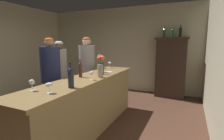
{
  "coord_description": "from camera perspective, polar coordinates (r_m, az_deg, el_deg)",
  "views": [
    {
      "loc": [
        2.24,
        -2.4,
        1.6
      ],
      "look_at": [
        1.09,
        0.14,
        1.16
      ],
      "focal_mm": 27.58,
      "sensor_mm": 36.0,
      "label": 1
    }
  ],
  "objects": [
    {
      "name": "wine_bottle_chardonnay",
      "position": [
        3.09,
        -10.47,
        0.28
      ],
      "size": [
        0.06,
        0.06,
        0.32
      ],
      "color": "#44261C",
      "rests_on": "bar_counter"
    },
    {
      "name": "patron_tall",
      "position": [
        4.31,
        -8.22,
        0.26
      ],
      "size": [
        0.39,
        0.39,
        1.74
      ],
      "rotation": [
        0.0,
        0.0,
        -1.3
      ],
      "color": "#3E6348",
      "rests_on": "ground"
    },
    {
      "name": "wall_back",
      "position": [
        6.02,
        2.53,
        6.88
      ],
      "size": [
        5.39,
        0.12,
        2.76
      ],
      "primitive_type": "cube",
      "color": "beige",
      "rests_on": "ground"
    },
    {
      "name": "wine_glass_spare",
      "position": [
        4.17,
        -0.77,
        2.25
      ],
      "size": [
        0.08,
        0.08,
        0.15
      ],
      "color": "white",
      "rests_on": "bar_counter"
    },
    {
      "name": "display_bottle_center",
      "position": [
        5.28,
        21.73,
        11.75
      ],
      "size": [
        0.08,
        0.08,
        0.34
      ],
      "color": "black",
      "rests_on": "display_cabinet"
    },
    {
      "name": "display_cabinet",
      "position": [
        5.33,
        18.91,
        1.11
      ],
      "size": [
        0.91,
        0.45,
        1.76
      ],
      "color": "#31231C",
      "rests_on": "ground"
    },
    {
      "name": "patron_by_cabinet",
      "position": [
        4.13,
        -16.83,
        -0.99
      ],
      "size": [
        0.33,
        0.33,
        1.64
      ],
      "rotation": [
        0.0,
        0.0,
        -0.14
      ],
      "color": "#AFA590",
      "rests_on": "ground"
    },
    {
      "name": "wine_glass_front",
      "position": [
        2.83,
        -6.8,
        -1.17
      ],
      "size": [
        0.07,
        0.07,
        0.15
      ],
      "color": "white",
      "rests_on": "bar_counter"
    },
    {
      "name": "patron_redhead",
      "position": [
        3.43,
        -19.54,
        -2.86
      ],
      "size": [
        0.36,
        0.36,
        1.69
      ],
      "rotation": [
        0.0,
        0.0,
        0.5
      ],
      "color": "brown",
      "rests_on": "ground"
    },
    {
      "name": "patron_near_entrance",
      "position": [
        4.69,
        -16.63,
        0.06
      ],
      "size": [
        0.36,
        0.36,
        1.65
      ],
      "rotation": [
        0.0,
        0.0,
        -0.84
      ],
      "color": "gray",
      "rests_on": "ground"
    },
    {
      "name": "wine_bottle_pinot",
      "position": [
        2.38,
        -13.49,
        -2.18
      ],
      "size": [
        0.08,
        0.08,
        0.34
      ],
      "color": "#222739",
      "rests_on": "bar_counter"
    },
    {
      "name": "display_bottle_midleft",
      "position": [
        5.29,
        19.39,
        11.61
      ],
      "size": [
        0.07,
        0.07,
        0.29
      ],
      "color": "#245134",
      "rests_on": "display_cabinet"
    },
    {
      "name": "display_bottle_left",
      "position": [
        5.32,
        16.92,
        11.75
      ],
      "size": [
        0.07,
        0.07,
        0.31
      ],
      "color": "#1E3519",
      "rests_on": "display_cabinet"
    },
    {
      "name": "cheese_plate",
      "position": [
        3.55,
        -1.19,
        -0.69
      ],
      "size": [
        0.16,
        0.16,
        0.01
      ],
      "primitive_type": "cylinder",
      "color": "white",
      "rests_on": "bar_counter"
    },
    {
      "name": "wine_glass_mid",
      "position": [
        2.21,
        -20.16,
        -4.73
      ],
      "size": [
        0.08,
        0.08,
        0.13
      ],
      "color": "white",
      "rests_on": "bar_counter"
    },
    {
      "name": "wine_bottle_merlot",
      "position": [
        3.32,
        -3.2,
        1.04
      ],
      "size": [
        0.06,
        0.06,
        0.33
      ],
      "color": "#2B4934",
      "rests_on": "bar_counter"
    },
    {
      "name": "wine_glass_rear",
      "position": [
        2.4,
        -25.04,
        -3.88
      ],
      "size": [
        0.07,
        0.07,
        0.15
      ],
      "color": "white",
      "rests_on": "bar_counter"
    },
    {
      "name": "flower_arrangement",
      "position": [
        2.99,
        -3.8,
        1.84
      ],
      "size": [
        0.15,
        0.13,
        0.4
      ],
      "color": "#A49689",
      "rests_on": "bar_counter"
    },
    {
      "name": "wine_bottle_rose",
      "position": [
        3.54,
        -3.6,
        1.44
      ],
      "size": [
        0.06,
        0.06,
        0.31
      ],
      "color": "#23253A",
      "rests_on": "bar_counter"
    },
    {
      "name": "bar_counter",
      "position": [
        3.17,
        -8.24,
        -11.3
      ],
      "size": [
        0.64,
        2.97,
        0.99
      ],
      "color": "olive",
      "rests_on": "ground"
    },
    {
      "name": "floor",
      "position": [
        3.65,
        -17.56,
        -17.4
      ],
      "size": [
        8.11,
        8.11,
        0.0
      ],
      "primitive_type": "plane",
      "color": "#4F3124",
      "rests_on": "ground"
    }
  ]
}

